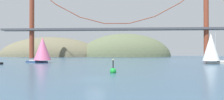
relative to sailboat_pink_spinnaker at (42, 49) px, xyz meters
name	(u,v)px	position (x,y,z in m)	size (l,w,h in m)	color
ground_plane	(95,79)	(23.16, -39.49, -4.50)	(360.00, 360.00, 0.00)	#385670
headland_left	(50,56)	(-31.84, 95.51, -4.50)	(82.52, 44.00, 31.20)	#6B664C
headland_center	(125,57)	(28.16, 95.51, -4.50)	(71.41, 44.00, 36.10)	#5B6647
suspension_bridge	(117,26)	(23.16, 55.51, 14.95)	(140.36, 6.00, 44.74)	brown
sailboat_pink_spinnaker	(42,49)	(0.00, 0.00, 0.00)	(10.00, 7.14, 10.03)	navy
sailboat_white_mainsail	(211,48)	(53.37, -3.40, 0.37)	(7.96, 5.16, 9.49)	#B7B2A8
channel_buoy	(113,71)	(25.12, -31.51, -4.13)	(1.10, 1.10, 2.64)	green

